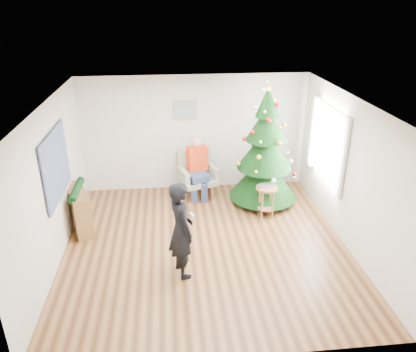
{
  "coord_description": "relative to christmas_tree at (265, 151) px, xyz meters",
  "views": [
    {
      "loc": [
        -0.6,
        -6.12,
        4.13
      ],
      "look_at": [
        0.1,
        0.6,
        1.1
      ],
      "focal_mm": 35.0,
      "sensor_mm": 36.0,
      "label": 1
    }
  ],
  "objects": [
    {
      "name": "laptop",
      "position": [
        -0.08,
        -0.67,
        -0.49
      ],
      "size": [
        0.43,
        0.36,
        0.03
      ],
      "primitive_type": "imported",
      "rotation": [
        0.0,
        0.0,
        0.42
      ],
      "color": "silver",
      "rests_on": "stool"
    },
    {
      "name": "christmas_tree",
      "position": [
        0.0,
        0.0,
        0.0
      ],
      "size": [
        1.43,
        1.43,
        2.59
      ],
      "rotation": [
        0.0,
        0.0,
        0.27
      ],
      "color": "#3F2816",
      "rests_on": "floor"
    },
    {
      "name": "floor",
      "position": [
        -1.39,
        -1.59,
        -1.17
      ],
      "size": [
        5.0,
        5.0,
        0.0
      ],
      "primitive_type": "plane",
      "color": "brown",
      "rests_on": "ground"
    },
    {
      "name": "wall_left",
      "position": [
        -3.89,
        -1.59,
        0.13
      ],
      "size": [
        0.0,
        5.0,
        5.0
      ],
      "primitive_type": "plane",
      "rotation": [
        1.57,
        0.0,
        1.57
      ],
      "color": "silver",
      "rests_on": "floor"
    },
    {
      "name": "curtains",
      "position": [
        1.05,
        -0.59,
        0.33
      ],
      "size": [
        0.05,
        1.75,
        1.5
      ],
      "color": "white",
      "rests_on": "wall_right"
    },
    {
      "name": "armchair",
      "position": [
        -1.39,
        0.47,
        -0.79
      ],
      "size": [
        0.92,
        0.89,
        1.01
      ],
      "rotation": [
        0.0,
        0.0,
        0.3
      ],
      "color": "gray",
      "rests_on": "floor"
    },
    {
      "name": "wall_front",
      "position": [
        -1.39,
        -4.09,
        0.13
      ],
      "size": [
        5.0,
        0.0,
        5.0
      ],
      "primitive_type": "plane",
      "rotation": [
        -1.57,
        0.0,
        0.0
      ],
      "color": "silver",
      "rests_on": "floor"
    },
    {
      "name": "window_panel",
      "position": [
        1.08,
        -0.59,
        0.33
      ],
      "size": [
        0.04,
        1.3,
        1.4
      ],
      "primitive_type": "cube",
      "color": "white",
      "rests_on": "wall_right"
    },
    {
      "name": "console",
      "position": [
        -3.72,
        -0.74,
        -0.77
      ],
      "size": [
        0.64,
        1.04,
        0.8
      ],
      "primitive_type": "cube",
      "rotation": [
        0.0,
        0.0,
        0.37
      ],
      "color": "brown",
      "rests_on": "floor"
    },
    {
      "name": "framed_picture",
      "position": [
        -1.59,
        0.88,
        0.68
      ],
      "size": [
        0.52,
        0.05,
        0.42
      ],
      "color": "tan",
      "rests_on": "wall_back"
    },
    {
      "name": "wall_right",
      "position": [
        1.11,
        -1.59,
        0.13
      ],
      "size": [
        0.0,
        5.0,
        5.0
      ],
      "primitive_type": "plane",
      "rotation": [
        1.57,
        0.0,
        -1.57
      ],
      "color": "silver",
      "rests_on": "floor"
    },
    {
      "name": "wall_back",
      "position": [
        -1.39,
        0.91,
        0.13
      ],
      "size": [
        5.0,
        0.0,
        5.0
      ],
      "primitive_type": "plane",
      "rotation": [
        1.57,
        0.0,
        0.0
      ],
      "color": "silver",
      "rests_on": "floor"
    },
    {
      "name": "game_controller",
      "position": [
        -1.68,
        -2.35,
        -0.09
      ],
      "size": [
        0.08,
        0.13,
        0.04
      ],
      "primitive_type": "cube",
      "rotation": [
        0.0,
        0.0,
        0.33
      ],
      "color": "white",
      "rests_on": "standing_man"
    },
    {
      "name": "standing_man",
      "position": [
        -1.85,
        -2.32,
        -0.36
      ],
      "size": [
        0.56,
        0.68,
        1.61
      ],
      "primitive_type": "imported",
      "rotation": [
        0.0,
        0.0,
        1.91
      ],
      "color": "black",
      "rests_on": "floor"
    },
    {
      "name": "ceiling",
      "position": [
        -1.39,
        -1.59,
        1.43
      ],
      "size": [
        5.0,
        5.0,
        0.0
      ],
      "primitive_type": "plane",
      "rotation": [
        3.14,
        0.0,
        0.0
      ],
      "color": "white",
      "rests_on": "wall_back"
    },
    {
      "name": "garland",
      "position": [
        -3.72,
        -0.74,
        -0.35
      ],
      "size": [
        0.14,
        0.9,
        0.14
      ],
      "primitive_type": "cylinder",
      "rotation": [
        1.57,
        0.0,
        0.0
      ],
      "color": "black",
      "rests_on": "console"
    },
    {
      "name": "tapestry",
      "position": [
        -3.85,
        -1.29,
        0.38
      ],
      "size": [
        0.03,
        1.5,
        1.15
      ],
      "primitive_type": "cube",
      "color": "black",
      "rests_on": "wall_left"
    },
    {
      "name": "seated_person",
      "position": [
        -1.37,
        0.42,
        -0.48
      ],
      "size": [
        0.52,
        0.69,
        1.33
      ],
      "rotation": [
        0.0,
        0.0,
        0.3
      ],
      "color": "navy",
      "rests_on": "armchair"
    },
    {
      "name": "stool",
      "position": [
        -0.08,
        -0.67,
        -0.83
      ],
      "size": [
        0.44,
        0.44,
        0.66
      ],
      "rotation": [
        0.0,
        0.0,
        0.07
      ],
      "color": "brown",
      "rests_on": "floor"
    }
  ]
}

